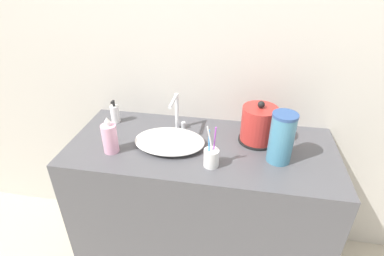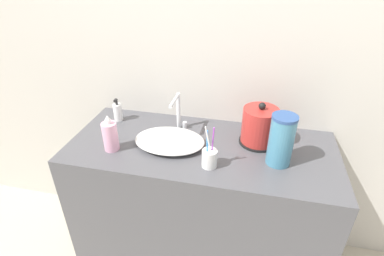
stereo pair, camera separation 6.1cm
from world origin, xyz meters
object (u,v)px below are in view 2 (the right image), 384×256
object	(u,v)px
lotion_bottle	(118,112)
shampoo_bottle	(110,136)
toothbrush_cup	(210,158)
electric_kettle	(259,127)
water_pitcher	(281,140)
faucet	(178,110)

from	to	relation	value
lotion_bottle	shampoo_bottle	size ratio (longest dim) A/B	0.71
toothbrush_cup	shampoo_bottle	world-z (taller)	toothbrush_cup
electric_kettle	lotion_bottle	xyz separation A→B (m)	(-0.81, 0.07, -0.04)
electric_kettle	water_pitcher	bearing A→B (deg)	-57.34
electric_kettle	shampoo_bottle	world-z (taller)	electric_kettle
faucet	electric_kettle	bearing A→B (deg)	-4.83
toothbrush_cup	water_pitcher	distance (m)	0.33
toothbrush_cup	water_pitcher	bearing A→B (deg)	17.93
water_pitcher	faucet	bearing A→B (deg)	160.39
faucet	electric_kettle	world-z (taller)	electric_kettle
electric_kettle	lotion_bottle	distance (m)	0.82
electric_kettle	water_pitcher	size ratio (longest dim) A/B	0.92
toothbrush_cup	water_pitcher	size ratio (longest dim) A/B	0.87
lotion_bottle	water_pitcher	size ratio (longest dim) A/B	0.55
faucet	lotion_bottle	bearing A→B (deg)	175.70
lotion_bottle	toothbrush_cup	bearing A→B (deg)	-27.97
toothbrush_cup	lotion_bottle	size ratio (longest dim) A/B	1.57
electric_kettle	water_pitcher	distance (m)	0.19
faucet	toothbrush_cup	world-z (taller)	toothbrush_cup
toothbrush_cup	lotion_bottle	xyz separation A→B (m)	(-0.60, 0.32, 0.01)
faucet	toothbrush_cup	size ratio (longest dim) A/B	0.97
shampoo_bottle	water_pitcher	bearing A→B (deg)	5.02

